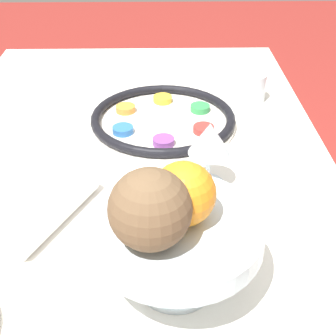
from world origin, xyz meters
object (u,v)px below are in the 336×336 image
(cup_near, at_px, (250,87))
(napkin_roll, at_px, (57,212))
(seder_plate, at_px, (163,119))
(fruit_stand, at_px, (176,235))
(coconut, at_px, (150,209))
(wine_glass, at_px, (210,141))
(orange_fruit, at_px, (183,194))

(cup_near, bearing_deg, napkin_roll, -40.63)
(seder_plate, height_order, fruit_stand, fruit_stand)
(fruit_stand, bearing_deg, cup_near, 161.37)
(seder_plate, bearing_deg, napkin_roll, -28.41)
(coconut, height_order, cup_near, coconut)
(seder_plate, xyz_separation_m, fruit_stand, (0.46, 0.01, 0.08))
(wine_glass, bearing_deg, fruit_stand, -15.45)
(coconut, distance_m, napkin_roll, 0.27)
(wine_glass, distance_m, cup_near, 0.38)
(seder_plate, xyz_separation_m, orange_fruit, (0.46, 0.02, 0.14))
(cup_near, bearing_deg, orange_fruit, -18.03)
(napkin_roll, bearing_deg, coconut, 42.40)
(seder_plate, distance_m, coconut, 0.52)
(wine_glass, height_order, orange_fruit, orange_fruit)
(seder_plate, xyz_separation_m, napkin_roll, (0.32, -0.18, 0.00))
(fruit_stand, xyz_separation_m, orange_fruit, (-0.00, 0.01, 0.06))
(seder_plate, relative_size, wine_glass, 2.52)
(napkin_roll, bearing_deg, orange_fruit, 56.26)
(orange_fruit, bearing_deg, fruit_stand, -63.15)
(coconut, xyz_separation_m, napkin_roll, (-0.17, -0.16, -0.14))
(wine_glass, xyz_separation_m, napkin_roll, (0.10, -0.25, -0.07))
(orange_fruit, distance_m, napkin_roll, 0.27)
(orange_fruit, bearing_deg, napkin_roll, -123.74)
(fruit_stand, height_order, napkin_roll, fruit_stand)
(fruit_stand, bearing_deg, wine_glass, 164.55)
(seder_plate, xyz_separation_m, cup_near, (-0.13, 0.21, 0.02))
(seder_plate, distance_m, orange_fruit, 0.48)
(napkin_roll, distance_m, cup_near, 0.59)
(orange_fruit, relative_size, coconut, 0.83)
(orange_fruit, relative_size, cup_near, 1.08)
(wine_glass, bearing_deg, napkin_roll, -68.80)
(wine_glass, bearing_deg, orange_fruit, -13.82)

